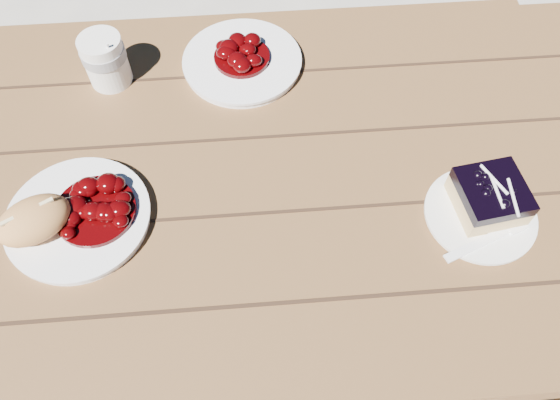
{
  "coord_description": "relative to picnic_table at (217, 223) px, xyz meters",
  "views": [
    {
      "loc": [
        0.08,
        -0.54,
        1.54
      ],
      "look_at": [
        0.12,
        -0.09,
        0.81
      ],
      "focal_mm": 35.0,
      "sensor_mm": 36.0,
      "label": 1
    }
  ],
  "objects": [
    {
      "name": "ground",
      "position": [
        0.0,
        0.0,
        -0.59
      ],
      "size": [
        60.0,
        60.0,
        0.0
      ],
      "primitive_type": "plane",
      "color": "#ADA79C",
      "rests_on": "ground"
    },
    {
      "name": "coffee_cup",
      "position": [
        -0.19,
        0.25,
        0.21
      ],
      "size": [
        0.08,
        0.08,
        0.1
      ],
      "primitive_type": "cylinder",
      "color": "white",
      "rests_on": "picnic_table"
    },
    {
      "name": "dessert_plate",
      "position": [
        0.45,
        -0.12,
        0.17
      ],
      "size": [
        0.18,
        0.18,
        0.01
      ],
      "primitive_type": "cylinder",
      "color": "white",
      "rests_on": "picnic_table"
    },
    {
      "name": "second_plate",
      "position": [
        0.07,
        0.27,
        0.17
      ],
      "size": [
        0.23,
        0.23,
        0.02
      ],
      "primitive_type": "cylinder",
      "color": "white",
      "rests_on": "picnic_table"
    },
    {
      "name": "bread_roll",
      "position": [
        -0.27,
        -0.09,
        0.21
      ],
      "size": [
        0.14,
        0.13,
        0.06
      ],
      "primitive_type": "ellipsoid",
      "rotation": [
        0.0,
        0.0,
        0.51
      ],
      "color": "tan",
      "rests_on": "main_plate"
    },
    {
      "name": "blueberry_cake",
      "position": [
        0.46,
        -0.1,
        0.2
      ],
      "size": [
        0.12,
        0.12,
        0.06
      ],
      "rotation": [
        0.0,
        0.0,
        0.14
      ],
      "color": "#D7B775",
      "rests_on": "dessert_plate"
    },
    {
      "name": "picnic_table",
      "position": [
        0.0,
        0.0,
        0.0
      ],
      "size": [
        2.0,
        1.55,
        0.75
      ],
      "color": "brown",
      "rests_on": "ground"
    },
    {
      "name": "fork_dessert",
      "position": [
        0.43,
        -0.17,
        0.17
      ],
      "size": [
        0.16,
        0.08,
        0.0
      ],
      "primitive_type": null,
      "rotation": [
        0.0,
        0.0,
        -1.19
      ],
      "color": "white",
      "rests_on": "dessert_plate"
    },
    {
      "name": "second_stew",
      "position": [
        0.07,
        0.27,
        0.2
      ],
      "size": [
        0.11,
        0.11,
        0.04
      ],
      "primitive_type": null,
      "color": "#3B0203",
      "rests_on": "second_plate"
    },
    {
      "name": "main_plate",
      "position": [
        -0.21,
        -0.07,
        0.17
      ],
      "size": [
        0.23,
        0.23,
        0.02
      ],
      "primitive_type": "cylinder",
      "color": "white",
      "rests_on": "picnic_table"
    },
    {
      "name": "goulash_stew",
      "position": [
        -0.18,
        -0.07,
        0.2
      ],
      "size": [
        0.13,
        0.13,
        0.04
      ],
      "primitive_type": null,
      "color": "#3B0203",
      "rests_on": "main_plate"
    }
  ]
}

